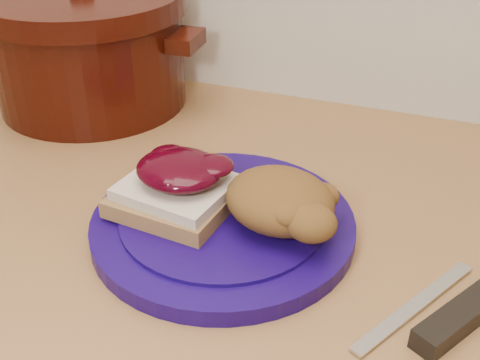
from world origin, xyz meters
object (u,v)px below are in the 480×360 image
(butter_knife, at_px, (416,305))
(pepper_grinder, at_px, (67,65))
(plate, at_px, (223,225))
(dutch_oven, at_px, (89,47))

(butter_knife, bearing_deg, pepper_grinder, 92.81)
(butter_knife, xyz_separation_m, pepper_grinder, (-0.49, 0.23, 0.06))
(plate, distance_m, dutch_oven, 0.36)
(butter_knife, height_order, dutch_oven, dutch_oven)
(plate, bearing_deg, pepper_grinder, 147.25)
(dutch_oven, relative_size, pepper_grinder, 2.68)
(plate, height_order, dutch_oven, dutch_oven)
(dutch_oven, xyz_separation_m, pepper_grinder, (-0.02, -0.03, -0.02))
(butter_knife, distance_m, pepper_grinder, 0.54)
(pepper_grinder, bearing_deg, plate, -32.75)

